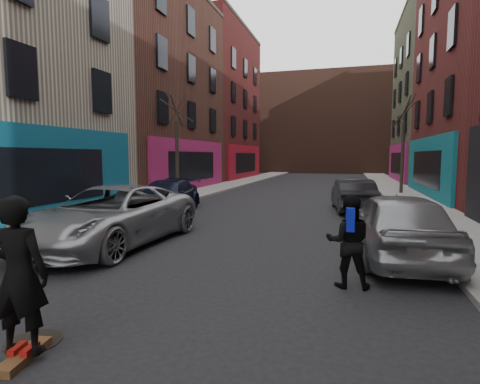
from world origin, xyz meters
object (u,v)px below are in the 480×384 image
Objects in this scene: parked_left_end at (166,197)px; parked_left_far at (112,215)px; manhole at (34,342)px; tree_left_far at (177,139)px; skateboarder at (19,275)px; tree_right_far at (403,138)px; pedestrian at (348,241)px; parked_right_far at (397,225)px; parked_right_end at (353,195)px; skateboard at (24,356)px.

parked_left_far is at bearing -84.10° from parked_left_end.
parked_left_far is at bearing 114.33° from manhole.
parked_left_end is (1.80, -4.90, -2.68)m from tree_left_far.
tree_right_far is at bearing -119.01° from skateboarder.
parked_left_end is 10.29m from pedestrian.
parked_left_far is at bearing 0.16° from parked_right_far.
pedestrian is at bearing -100.05° from tree_right_far.
skateboarder is at bearing -107.64° from tree_right_far.
parked_right_end is at bearing -12.31° from tree_left_far.
pedestrian reaches higher than parked_right_far.
skateboarder is (0.00, 0.00, 0.99)m from skateboard.
parked_left_end is at bearing 13.11° from parked_right_end.
skateboard is at bearing 180.00° from skateboarder.
skateboard is 0.99m from skateboarder.
pedestrian is at bearing 33.44° from skateboard.
manhole is at bearing -108.51° from tree_right_far.
parked_left_far is 5.62m from parked_left_end.
parked_right_end is at bearing -88.14° from parked_right_far.
skateboarder reaches higher than parked_right_end.
skateboard is 5.30m from pedestrian.
tree_right_far is 16.11m from parked_right_far.
parked_right_far is (-2.09, -15.75, -2.72)m from tree_right_far.
pedestrian is 2.44× the size of manhole.
pedestrian is (9.20, -12.05, -2.52)m from tree_left_far.
tree_left_far is at bearing -82.16° from skateboarder.
tree_left_far is 1.36× the size of parked_right_far.
parked_left_far is 5.51m from manhole.
parked_left_end is 11.03m from manhole.
skateboarder reaches higher than parked_right_far.
skateboarder is at bearing 46.29° from parked_right_far.
skateboard is (-3.91, -13.69, -0.66)m from parked_right_end.
tree_right_far is 1.17× the size of parked_left_far.
skateboard is (5.49, -15.74, -3.33)m from tree_left_far.
parked_left_end is 11.45m from skateboarder.
parked_right_far is at bearing 89.28° from parked_right_end.
parked_right_end is 14.25m from skateboard.
parked_right_far is at bearing -120.34° from pedestrian.
parked_right_far is 7.75m from parked_right_end.
tree_left_far is at bearing -48.28° from parked_right_far.
parked_right_end is 10.00m from pedestrian.
skateboard is 0.45m from manhole.
parked_right_far reaches higher than manhole.
tree_left_far is 1.52× the size of parked_right_end.
tree_left_far is 14.42m from parked_right_far.
manhole is (3.44, -10.46, -0.69)m from parked_left_end.
manhole is at bearing 43.07° from parked_right_far.
tree_right_far is 15.47m from parked_left_end.
parked_left_far is at bearing -119.83° from tree_right_far.
manhole is at bearing -71.14° from tree_left_far.
tree_right_far is at bearing -117.91° from parked_right_end.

